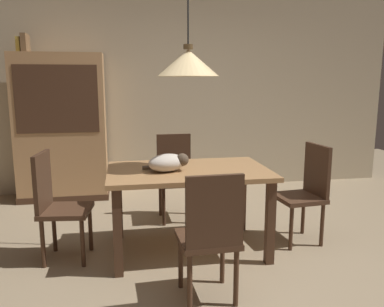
# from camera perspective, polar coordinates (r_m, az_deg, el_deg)

# --- Properties ---
(ground) EXTENTS (10.00, 10.00, 0.00)m
(ground) POSITION_cam_1_polar(r_m,az_deg,el_deg) (3.28, 2.92, -16.90)
(ground) COLOR #998466
(back_wall) EXTENTS (6.40, 0.10, 2.90)m
(back_wall) POSITION_cam_1_polar(r_m,az_deg,el_deg) (5.53, -3.17, 9.89)
(back_wall) COLOR beige
(back_wall) RESTS_ON ground
(dining_table) EXTENTS (1.40, 0.90, 0.75)m
(dining_table) POSITION_cam_1_polar(r_m,az_deg,el_deg) (3.45, -0.53, -3.92)
(dining_table) COLOR #A87A4C
(dining_table) RESTS_ON ground
(chair_near_front) EXTENTS (0.42, 0.42, 0.93)m
(chair_near_front) POSITION_cam_1_polar(r_m,az_deg,el_deg) (2.68, 2.70, -11.40)
(chair_near_front) COLOR #472D1E
(chair_near_front) RESTS_ON ground
(chair_right_side) EXTENTS (0.44, 0.44, 0.93)m
(chair_right_side) POSITION_cam_1_polar(r_m,az_deg,el_deg) (3.84, 16.35, -4.98)
(chair_right_side) COLOR #472D1E
(chair_right_side) RESTS_ON ground
(chair_far_back) EXTENTS (0.41, 0.41, 0.93)m
(chair_far_back) POSITION_cam_1_polar(r_m,az_deg,el_deg) (4.33, -2.46, -2.82)
(chair_far_back) COLOR #472D1E
(chair_far_back) RESTS_ON ground
(chair_left_side) EXTENTS (0.44, 0.44, 0.93)m
(chair_left_side) POSITION_cam_1_polar(r_m,az_deg,el_deg) (3.50, -19.19, -6.64)
(chair_left_side) COLOR #472D1E
(chair_left_side) RESTS_ON ground
(cat_sleeping) EXTENTS (0.41, 0.33, 0.16)m
(cat_sleeping) POSITION_cam_1_polar(r_m,az_deg,el_deg) (3.34, -3.45, -1.31)
(cat_sleeping) COLOR beige
(cat_sleeping) RESTS_ON dining_table
(pendant_lamp) EXTENTS (0.52, 0.52, 1.30)m
(pendant_lamp) POSITION_cam_1_polar(r_m,az_deg,el_deg) (3.35, -0.56, 13.14)
(pendant_lamp) COLOR beige
(hutch_bookcase) EXTENTS (1.12, 0.45, 1.85)m
(hutch_bookcase) POSITION_cam_1_polar(r_m,az_deg,el_deg) (5.25, -18.48, 3.19)
(hutch_bookcase) COLOR tan
(hutch_bookcase) RESTS_ON ground
(book_yellow_short) EXTENTS (0.04, 0.20, 0.18)m
(book_yellow_short) POSITION_cam_1_polar(r_m,az_deg,el_deg) (5.31, -23.87, 14.30)
(book_yellow_short) COLOR gold
(book_yellow_short) RESTS_ON hutch_bookcase
(book_brown_thick) EXTENTS (0.06, 0.24, 0.22)m
(book_brown_thick) POSITION_cam_1_polar(r_m,az_deg,el_deg) (5.30, -23.14, 14.58)
(book_brown_thick) COLOR brown
(book_brown_thick) RESTS_ON hutch_bookcase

